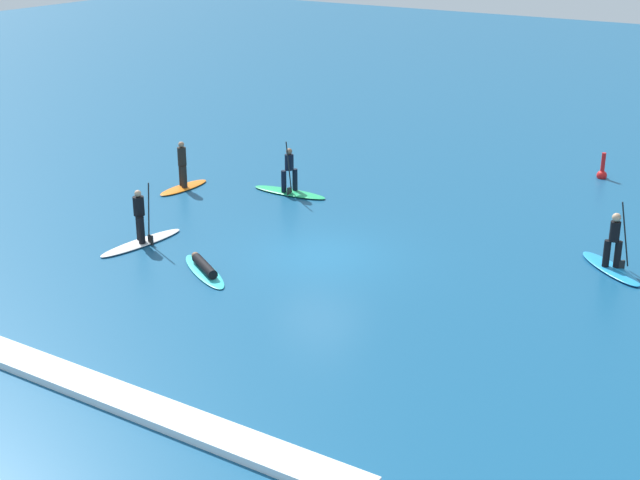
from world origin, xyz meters
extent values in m
plane|color=navy|center=(0.00, 0.00, 0.00)|extent=(120.00, 120.00, 0.00)
ellipsoid|color=orange|center=(-7.97, 2.93, 0.05)|extent=(0.76, 2.42, 0.09)
cylinder|color=black|center=(-7.84, 2.85, 0.49)|extent=(0.22, 0.22, 0.81)
cylinder|color=black|center=(-8.10, 3.01, 0.49)|extent=(0.22, 0.22, 0.81)
cylinder|color=black|center=(-7.97, 2.93, 1.24)|extent=(0.33, 0.33, 0.69)
sphere|color=#A37556|center=(-7.97, 2.93, 1.69)|extent=(0.22, 0.22, 0.22)
ellipsoid|color=#23B266|center=(-4.29, 4.58, 0.05)|extent=(3.04, 0.86, 0.10)
cylinder|color=black|center=(-4.40, 4.38, 0.50)|extent=(0.20, 0.20, 0.80)
cylinder|color=black|center=(-4.18, 4.78, 0.50)|extent=(0.20, 0.20, 0.80)
cylinder|color=black|center=(-4.29, 4.58, 1.19)|extent=(0.34, 0.34, 0.58)
sphere|color=brown|center=(-4.29, 4.58, 1.60)|extent=(0.24, 0.24, 0.23)
cylinder|color=black|center=(-4.13, 4.32, 1.09)|extent=(0.06, 0.37, 1.96)
cube|color=black|center=(-4.13, 4.32, 0.16)|extent=(0.07, 0.20, 0.32)
ellipsoid|color=#33C6CC|center=(-2.09, -2.96, 0.04)|extent=(2.79, 2.06, 0.07)
cylinder|color=black|center=(-2.04, -2.98, 0.21)|extent=(1.40, 1.01, 0.28)
sphere|color=brown|center=(-2.77, -2.53, 0.23)|extent=(0.32, 0.32, 0.23)
ellipsoid|color=white|center=(-5.24, -2.23, 0.05)|extent=(0.97, 3.23, 0.10)
cylinder|color=black|center=(-5.09, -2.34, 0.53)|extent=(0.23, 0.23, 0.86)
cylinder|color=black|center=(-5.39, -2.12, 0.53)|extent=(0.23, 0.23, 0.86)
cylinder|color=black|center=(-5.24, -2.23, 1.26)|extent=(0.38, 0.38, 0.60)
sphere|color=tan|center=(-5.24, -2.23, 1.67)|extent=(0.23, 0.23, 0.21)
cylinder|color=black|center=(-4.95, -2.11, 1.07)|extent=(0.21, 0.07, 1.94)
cube|color=black|center=(-4.95, -2.11, 0.16)|extent=(0.21, 0.08, 0.32)
ellipsoid|color=#1E8CD1|center=(7.76, 3.63, 0.05)|extent=(2.56, 2.36, 0.11)
cylinder|color=black|center=(7.61, 3.58, 0.51)|extent=(0.29, 0.29, 0.80)
cylinder|color=black|center=(7.90, 3.68, 0.51)|extent=(0.29, 0.29, 0.80)
cylinder|color=black|center=(7.76, 3.63, 1.21)|extent=(0.42, 0.42, 0.59)
sphere|color=tan|center=(7.76, 3.63, 1.63)|extent=(0.36, 0.36, 0.26)
cylinder|color=black|center=(8.03, 3.72, 1.14)|extent=(0.35, 0.39, 2.02)
cube|color=black|center=(8.03, 3.72, 0.17)|extent=(0.18, 0.19, 0.32)
sphere|color=red|center=(4.73, 12.78, 0.10)|extent=(0.40, 0.40, 0.40)
cylinder|color=red|center=(4.73, 12.78, 0.50)|extent=(0.16, 0.16, 1.00)
cube|color=white|center=(0.00, -9.56, 0.09)|extent=(14.51, 0.90, 0.18)
camera|label=1|loc=(14.05, -21.70, 10.23)|focal=51.37mm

